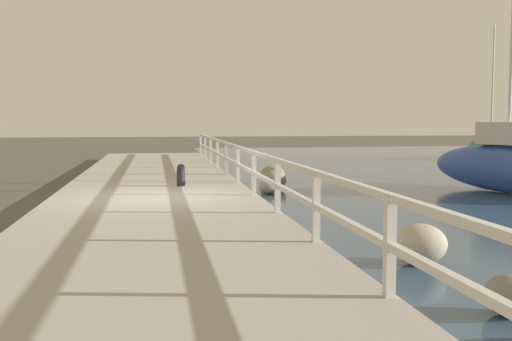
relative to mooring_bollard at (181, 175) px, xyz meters
The scene contains 11 objects.
ground_plane 2.36m from the mooring_bollard, 107.08° to the right, with size 120.00×120.00×0.00m, color #4C473D.
dock_walkway 2.32m from the mooring_bollard, 107.08° to the right, with size 4.69×36.00×0.32m.
railing 2.72m from the mooring_bollard, 54.05° to the right, with size 0.10×32.50×1.02m.
boulder_near_dock 2.50m from the mooring_bollard, 10.54° to the left, with size 0.53×0.48×0.40m.
boulder_downstream 3.21m from the mooring_bollard, 28.97° to the left, with size 0.74×0.67×0.56m.
boulder_far_strip 10.57m from the mooring_bollard, 73.54° to the right, with size 0.59×0.53×0.44m.
boulder_mid_strip 8.41m from the mooring_bollard, 68.80° to the right, with size 0.77×0.69×0.58m.
boulder_upstream 4.32m from the mooring_bollard, 45.01° to the left, with size 0.79×0.71×0.59m.
mooring_bollard is the anchor object (origin of this frame).
sailboat_blue 9.06m from the mooring_bollard, ahead, with size 2.37×5.62×7.56m.
sailboat_green 21.09m from the mooring_bollard, 38.04° to the left, with size 2.26×5.87×6.92m.
Camera 1 is at (0.01, -13.53, 2.05)m, focal length 42.00 mm.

